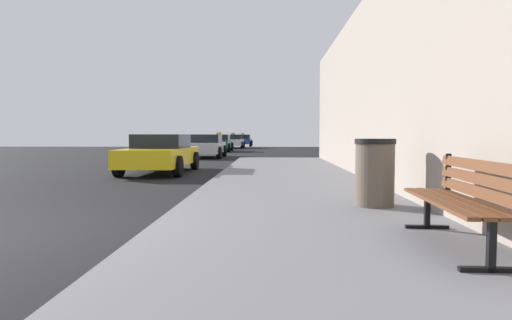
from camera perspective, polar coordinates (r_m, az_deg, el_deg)
sidewalk at (r=5.45m, az=7.40°, el=-9.27°), size 4.00×32.00×0.15m
building_wall at (r=6.06m, az=29.40°, el=13.48°), size 0.70×32.00×4.75m
bench at (r=4.81m, az=25.38°, el=-4.12°), size 0.58×1.92×0.89m
trash_bin at (r=7.06m, az=15.19°, el=-1.54°), size 0.63×0.63×1.05m
car_yellow at (r=14.82m, az=-12.29°, el=0.87°), size 2.00×4.53×1.27m
car_silver at (r=24.26m, az=-6.57°, el=1.85°), size 2.02×4.09×1.27m
car_green at (r=33.12m, az=-4.86°, el=2.25°), size 1.94×4.20×1.43m
car_white at (r=40.75m, az=-3.03°, el=2.46°), size 2.06×4.38×1.43m
car_blue at (r=47.09m, az=-1.75°, el=2.58°), size 2.03×4.45×1.43m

